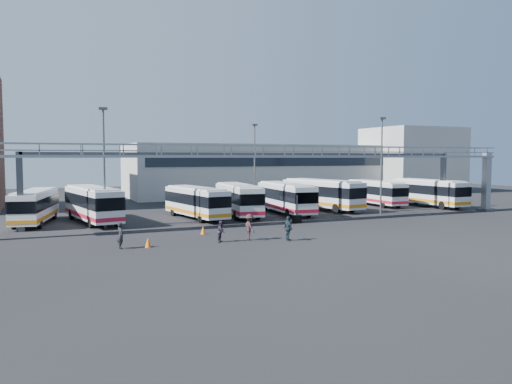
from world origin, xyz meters
name	(u,v)px	position (x,y,z in m)	size (l,w,h in m)	color
ground	(316,230)	(0.00, 0.00, 0.00)	(140.00, 140.00, 0.00)	black
gantry	(285,163)	(0.00, 5.87, 5.51)	(51.40, 5.15, 7.10)	gray
warehouse	(260,170)	(12.00, 38.00, 4.00)	(42.00, 14.00, 8.00)	#9E9E99
building_right	(412,160)	(38.00, 32.00, 5.50)	(14.00, 12.00, 11.00)	#B2B2AD
light_pole_left	(104,161)	(-16.00, 8.00, 5.73)	(0.70, 0.35, 10.21)	#4C4F54
light_pole_mid	(381,160)	(12.00, 7.00, 5.73)	(0.70, 0.35, 10.21)	#4C4F54
light_pole_back	(255,160)	(4.00, 22.00, 5.73)	(0.70, 0.35, 10.21)	#4C4F54
bus_0	(35,205)	(-21.43, 13.45, 1.70)	(4.40, 10.40, 3.08)	silver
bus_1	(93,203)	(-16.59, 12.16, 1.84)	(4.28, 11.21, 3.32)	silver
bus_3	(196,201)	(-6.98, 11.33, 1.72)	(3.79, 10.46, 3.11)	silver
bus_4	(238,198)	(-2.32, 11.79, 1.81)	(3.85, 11.00, 3.27)	silver
bus_5	(286,197)	(2.97, 11.40, 1.83)	(3.45, 11.05, 3.30)	silver
bus_6	(322,193)	(8.68, 13.42, 1.92)	(4.65, 11.71, 3.47)	silver
bus_8	(375,192)	(17.50, 15.14, 1.71)	(2.96, 10.31, 3.09)	silver
bus_9	(429,192)	(22.66, 11.42, 1.83)	(2.65, 10.92, 3.31)	silver
pedestrian_a	(120,236)	(-16.29, -2.26, 0.88)	(0.64, 0.42, 1.76)	black
pedestrian_b	(221,231)	(-9.31, -2.48, 0.77)	(0.74, 0.58, 1.53)	#2A222F
pedestrian_c	(250,227)	(-7.16, -2.56, 0.95)	(1.23, 0.71, 1.91)	#302023
pedestrian_d	(288,228)	(-4.69, -3.92, 0.90)	(1.05, 0.44, 1.80)	#1C2A32
cone_left	(148,242)	(-14.54, -2.50, 0.34)	(0.42, 0.42, 0.67)	orange
cone_right	(203,230)	(-9.39, 1.51, 0.32)	(0.40, 0.40, 0.64)	orange
tire_stack	(297,218)	(0.59, 4.50, 0.43)	(0.90, 0.90, 2.56)	black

